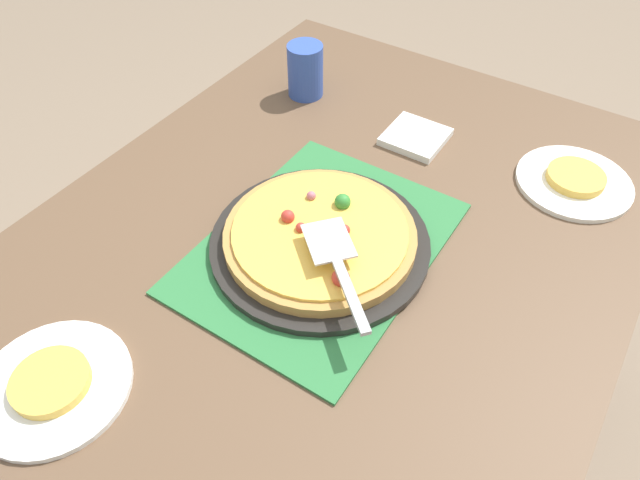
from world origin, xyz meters
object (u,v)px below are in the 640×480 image
at_px(pizza_pan, 320,243).
at_px(pizza, 320,235).
at_px(plate_far_right, 53,386).
at_px(plate_near_left, 574,182).
at_px(served_slice_left, 576,177).
at_px(napkin_stack, 413,136).
at_px(served_slice_right, 50,382).
at_px(pizza_server, 337,262).
at_px(cup_far, 305,71).

height_order(pizza_pan, pizza, pizza).
bearing_deg(pizza, plate_far_right, 158.56).
relative_size(pizza, plate_near_left, 1.50).
height_order(served_slice_left, napkin_stack, served_slice_left).
distance_m(pizza_pan, plate_far_right, 0.47).
distance_m(pizza, served_slice_right, 0.47).
relative_size(served_slice_left, served_slice_right, 1.00).
bearing_deg(plate_near_left, served_slice_left, 0.00).
relative_size(served_slice_left, napkin_stack, 0.92).
relative_size(served_slice_left, pizza_server, 0.55).
bearing_deg(served_slice_right, plate_far_right, 0.00).
relative_size(pizza_pan, plate_near_left, 1.73).
bearing_deg(served_slice_left, plate_near_left, 0.00).
bearing_deg(plate_near_left, pizza_server, 152.39).
bearing_deg(cup_far, pizza_pan, -143.11).
relative_size(pizza, plate_far_right, 1.50).
bearing_deg(served_slice_right, pizza, -21.44).
distance_m(pizza, napkin_stack, 0.37).
relative_size(plate_near_left, plate_far_right, 1.00).
distance_m(served_slice_left, cup_far, 0.62).
height_order(plate_far_right, served_slice_left, served_slice_left).
relative_size(served_slice_left, cup_far, 0.92).
xyz_separation_m(pizza_pan, plate_far_right, (-0.43, 0.17, -0.01)).
xyz_separation_m(plate_near_left, napkin_stack, (-0.04, 0.33, 0.00)).
bearing_deg(cup_far, served_slice_right, -171.51).
distance_m(served_slice_right, napkin_stack, 0.82).
relative_size(served_slice_right, cup_far, 0.92).
distance_m(pizza_pan, pizza_server, 0.11).
distance_m(cup_far, napkin_stack, 0.29).
height_order(cup_far, napkin_stack, cup_far).
xyz_separation_m(pizza_pan, served_slice_left, (0.41, -0.32, 0.01)).
xyz_separation_m(served_slice_left, pizza_server, (-0.47, 0.25, 0.05)).
height_order(pizza, cup_far, cup_far).
bearing_deg(plate_near_left, served_slice_right, 149.76).
distance_m(served_slice_right, cup_far, 0.83).
height_order(pizza_pan, plate_far_right, pizza_pan).
bearing_deg(pizza_pan, pizza, -82.75).
relative_size(plate_far_right, cup_far, 1.83).
distance_m(served_slice_left, pizza_server, 0.54).
xyz_separation_m(pizza, plate_far_right, (-0.43, 0.17, -0.03)).
relative_size(plate_near_left, napkin_stack, 1.83).
bearing_deg(pizza, pizza_server, -131.31).
relative_size(cup_far, napkin_stack, 1.00).
xyz_separation_m(plate_near_left, served_slice_right, (-0.84, 0.49, 0.01)).
xyz_separation_m(pizza_pan, pizza, (0.00, -0.00, 0.02)).
bearing_deg(cup_far, napkin_stack, -94.08).
xyz_separation_m(plate_far_right, napkin_stack, (0.80, -0.16, 0.00)).
bearing_deg(cup_far, pizza, -143.06).
distance_m(pizza, served_slice_left, 0.52).
bearing_deg(pizza_server, served_slice_left, -27.61).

